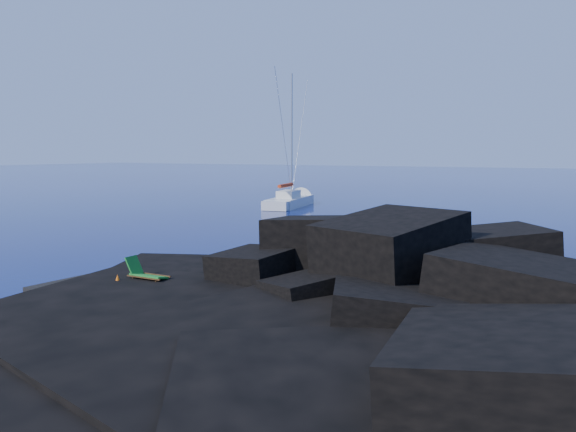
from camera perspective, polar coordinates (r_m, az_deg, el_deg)
name	(u,v)px	position (r m, az deg, el deg)	size (l,w,h in m)	color
ground	(65,285)	(26.69, -21.71, -6.56)	(400.00, 400.00, 0.00)	#04073D
headland	(369,308)	(21.57, 8.21, -9.24)	(24.00, 24.00, 3.60)	black
beach	(151,295)	(23.83, -13.77, -7.83)	(8.50, 6.00, 0.70)	black
surf_foam	(224,275)	(26.94, -6.49, -6.01)	(10.00, 8.00, 0.06)	white
sailboat	(290,206)	(60.10, 0.22, 0.99)	(2.83, 13.48, 14.13)	silver
deck_chair	(149,270)	(23.93, -13.97, -5.39)	(1.81, 0.79, 1.24)	#1A7525
towel	(115,294)	(22.87, -17.15, -7.58)	(1.84, 0.87, 0.05)	white
sunbather	(115,291)	(22.84, -17.16, -7.27)	(1.59, 0.39, 0.21)	tan
marker_cone	(118,281)	(24.03, -16.92, -6.31)	(0.34, 0.34, 0.53)	orange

